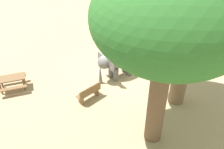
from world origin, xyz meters
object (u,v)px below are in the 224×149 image
at_px(shade_tree_main, 193,11).
at_px(wooden_bench, 89,93).
at_px(elephant, 117,61).
at_px(picnic_table_far, 12,80).
at_px(feed_bucket, 131,56).
at_px(picnic_table_near, 161,63).
at_px(shade_tree_secondary, 169,22).
at_px(person_handler, 115,46).

bearing_deg(shade_tree_main, wooden_bench, 21.63).
bearing_deg(elephant, wooden_bench, 22.17).
xyz_separation_m(elephant, picnic_table_far, (4.98, 3.45, -0.53)).
relative_size(wooden_bench, feed_bucket, 4.02).
height_order(elephant, picnic_table_near, elephant).
bearing_deg(wooden_bench, elephant, 10.74).
bearing_deg(feed_bucket, shade_tree_main, 135.54).
height_order(picnic_table_near, picnic_table_far, same).
height_order(shade_tree_secondary, wooden_bench, shade_tree_secondary).
bearing_deg(person_handler, feed_bucket, 78.44).
relative_size(shade_tree_main, picnic_table_near, 3.18).
bearing_deg(picnic_table_far, shade_tree_secondary, 134.54).
distance_m(person_handler, shade_tree_main, 6.95).
distance_m(wooden_bench, picnic_table_near, 5.28).
xyz_separation_m(shade_tree_secondary, wooden_bench, (3.71, -1.21, -4.69)).
xyz_separation_m(shade_tree_secondary, picnic_table_far, (8.18, -0.40, -4.58)).
bearing_deg(feed_bucket, person_handler, 17.64).
bearing_deg(elephant, picnic_table_near, 160.86).
bearing_deg(wooden_bench, shade_tree_main, -46.68).
bearing_deg(person_handler, shade_tree_secondary, 5.25).
bearing_deg(shade_tree_main, shade_tree_secondary, 79.15).
height_order(shade_tree_secondary, feed_bucket, shade_tree_secondary).
xyz_separation_m(shade_tree_main, picnic_table_far, (8.74, 2.50, -4.18)).
relative_size(elephant, shade_tree_main, 0.36).
height_order(person_handler, picnic_table_far, person_handler).
relative_size(shade_tree_secondary, picnic_table_near, 3.40).
bearing_deg(shade_tree_secondary, wooden_bench, -18.01).
distance_m(elephant, picnic_table_near, 3.00).
relative_size(person_handler, feed_bucket, 4.50).
bearing_deg(elephant, person_handler, -122.87).
distance_m(shade_tree_secondary, picnic_table_near, 7.33).
relative_size(shade_tree_secondary, wooden_bench, 4.86).
relative_size(person_handler, picnic_table_far, 0.77).
relative_size(shade_tree_secondary, feed_bucket, 19.57).
height_order(shade_tree_main, shade_tree_secondary, shade_tree_secondary).
xyz_separation_m(person_handler, shade_tree_secondary, (-4.24, 6.18, 4.22)).
xyz_separation_m(person_handler, feed_bucket, (-1.10, -0.35, -0.79)).
distance_m(person_handler, picnic_table_near, 3.43).
relative_size(shade_tree_secondary, picnic_table_far, 3.35).
xyz_separation_m(picnic_table_far, feed_bucket, (-5.04, -6.13, -0.43)).
height_order(person_handler, wooden_bench, person_handler).
distance_m(elephant, shade_tree_secondary, 6.44).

